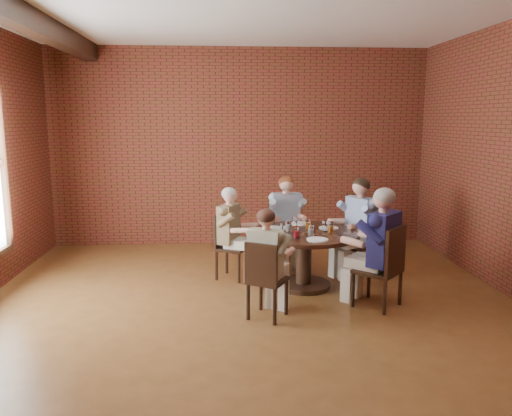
{
  "coord_description": "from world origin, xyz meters",
  "views": [
    {
      "loc": [
        -0.32,
        -5.23,
        2.19
      ],
      "look_at": [
        0.11,
        1.0,
        1.08
      ],
      "focal_mm": 35.0,
      "sensor_mm": 36.0,
      "label": 1
    }
  ],
  "objects": [
    {
      "name": "glass_c",
      "position": [
        0.67,
        1.37,
        0.82
      ],
      "size": [
        0.07,
        0.07,
        0.14
      ],
      "primitive_type": "cylinder",
      "color": "white",
      "rests_on": "dining_table"
    },
    {
      "name": "dining_table",
      "position": [
        0.74,
        1.03,
        0.53
      ],
      "size": [
        1.43,
        1.43,
        0.75
      ],
      "color": "#321D10",
      "rests_on": "floor"
    },
    {
      "name": "glass_h",
      "position": [
        1.07,
        0.96,
        0.82
      ],
      "size": [
        0.07,
        0.07,
        0.14
      ],
      "primitive_type": "cylinder",
      "color": "white",
      "rests_on": "dining_table"
    },
    {
      "name": "smartphone",
      "position": [
        1.16,
        0.82,
        0.75
      ],
      "size": [
        0.07,
        0.13,
        0.01
      ],
      "primitive_type": "cube",
      "rotation": [
        0.0,
        0.0,
        0.02
      ],
      "color": "black",
      "rests_on": "dining_table"
    },
    {
      "name": "glass_g",
      "position": [
        0.78,
        0.78,
        0.82
      ],
      "size": [
        0.07,
        0.07,
        0.14
      ],
      "primitive_type": "cylinder",
      "color": "white",
      "rests_on": "dining_table"
    },
    {
      "name": "diner_e",
      "position": [
        1.5,
        0.3,
        0.71
      ],
      "size": [
        0.91,
        0.91,
        1.42
      ],
      "primitive_type": null,
      "rotation": [
        0.0,
        0.0,
        3.95
      ],
      "color": "#1D1C51",
      "rests_on": "floor"
    },
    {
      "name": "plate_b",
      "position": [
        0.77,
        1.51,
        0.76
      ],
      "size": [
        0.26,
        0.26,
        0.01
      ],
      "primitive_type": "cylinder",
      "color": "white",
      "rests_on": "dining_table"
    },
    {
      "name": "glass_b",
      "position": [
        0.82,
        1.18,
        0.82
      ],
      "size": [
        0.07,
        0.07,
        0.14
      ],
      "primitive_type": "cylinder",
      "color": "white",
      "rests_on": "dining_table"
    },
    {
      "name": "chair_d",
      "position": [
        0.14,
        -0.02,
        0.49
      ],
      "size": [
        0.52,
        0.52,
        0.89
      ],
      "rotation": [
        0.0,
        0.0,
        2.62
      ],
      "color": "#321D10",
      "rests_on": "floor"
    },
    {
      "name": "plate_c",
      "position": [
        0.35,
        1.24,
        0.76
      ],
      "size": [
        0.26,
        0.26,
        0.01
      ],
      "primitive_type": "cylinder",
      "color": "white",
      "rests_on": "dining_table"
    },
    {
      "name": "wall_back",
      "position": [
        0.0,
        3.5,
        1.7
      ],
      "size": [
        7.0,
        0.0,
        7.0
      ],
      "primitive_type": "plane",
      "rotation": [
        1.57,
        0.0,
        0.0
      ],
      "color": "maroon",
      "rests_on": "ground"
    },
    {
      "name": "diner_c",
      "position": [
        -0.18,
        1.47,
        0.64
      ],
      "size": [
        0.76,
        0.7,
        1.27
      ],
      "primitive_type": null,
      "rotation": [
        0.0,
        0.0,
        1.12
      ],
      "color": "brown",
      "rests_on": "floor"
    },
    {
      "name": "floor",
      "position": [
        0.0,
        0.0,
        0.0
      ],
      "size": [
        7.0,
        7.0,
        0.0
      ],
      "primitive_type": "plane",
      "color": "brown",
      "rests_on": "ground"
    },
    {
      "name": "diner_d",
      "position": [
        0.17,
        0.05,
        0.62
      ],
      "size": [
        0.7,
        0.74,
        1.24
      ],
      "primitive_type": null,
      "rotation": [
        0.0,
        0.0,
        2.62
      ],
      "color": "#C1B098",
      "rests_on": "floor"
    },
    {
      "name": "chair_b",
      "position": [
        0.64,
        2.21,
        0.51
      ],
      "size": [
        0.46,
        0.46,
        0.94
      ],
      "rotation": [
        0.0,
        0.0,
        0.08
      ],
      "color": "#321D10",
      "rests_on": "floor"
    },
    {
      "name": "chair_e",
      "position": [
        1.57,
        0.24,
        0.53
      ],
      "size": [
        0.66,
        0.66,
        0.98
      ],
      "rotation": [
        0.0,
        0.0,
        3.95
      ],
      "color": "#321D10",
      "rests_on": "floor"
    },
    {
      "name": "glass_f",
      "position": [
        0.59,
        0.7,
        0.82
      ],
      "size": [
        0.07,
        0.07,
        0.14
      ],
      "primitive_type": "cylinder",
      "color": "white",
      "rests_on": "dining_table"
    },
    {
      "name": "plate_d",
      "position": [
        0.82,
        0.56,
        0.76
      ],
      "size": [
        0.26,
        0.26,
        0.01
      ],
      "primitive_type": "cylinder",
      "color": "white",
      "rests_on": "dining_table"
    },
    {
      "name": "plate_a",
      "position": [
        1.1,
        1.19,
        0.76
      ],
      "size": [
        0.26,
        0.26,
        0.01
      ],
      "primitive_type": "cylinder",
      "color": "white",
      "rests_on": "dining_table"
    },
    {
      "name": "glass_a",
      "position": [
        1.01,
        1.05,
        0.82
      ],
      "size": [
        0.07,
        0.07,
        0.14
      ],
      "primitive_type": "cylinder",
      "color": "white",
      "rests_on": "dining_table"
    },
    {
      "name": "glass_e",
      "position": [
        0.45,
        0.97,
        0.82
      ],
      "size": [
        0.07,
        0.07,
        0.14
      ],
      "primitive_type": "cylinder",
      "color": "white",
      "rests_on": "dining_table"
    },
    {
      "name": "glass_d",
      "position": [
        0.53,
        1.08,
        0.82
      ],
      "size": [
        0.07,
        0.07,
        0.14
      ],
      "primitive_type": "cylinder",
      "color": "white",
      "rests_on": "dining_table"
    },
    {
      "name": "diner_a",
      "position": [
        1.57,
        1.49,
        0.69
      ],
      "size": [
        0.87,
        0.82,
        1.38
      ],
      "primitive_type": null,
      "rotation": [
        0.0,
        0.0,
        -1.06
      ],
      "color": "#436CAF",
      "rests_on": "floor"
    },
    {
      "name": "wall_front",
      "position": [
        0.0,
        -3.5,
        1.7
      ],
      "size": [
        7.0,
        0.0,
        7.0
      ],
      "primitive_type": "plane",
      "rotation": [
        -1.57,
        0.0,
        0.0
      ],
      "color": "maroon",
      "rests_on": "ground"
    },
    {
      "name": "chair_a",
      "position": [
        1.65,
        1.54,
        0.52
      ],
      "size": [
        0.61,
        0.61,
        0.96
      ],
      "rotation": [
        0.0,
        0.0,
        -1.06
      ],
      "color": "#321D10",
      "rests_on": "floor"
    },
    {
      "name": "chair_c",
      "position": [
        -0.25,
        1.5,
        0.49
      ],
      "size": [
        0.53,
        0.53,
        0.9
      ],
      "rotation": [
        0.0,
        0.0,
        1.12
      ],
      "color": "#321D10",
      "rests_on": "floor"
    },
    {
      "name": "diner_b",
      "position": [
        0.65,
        2.12,
        0.67
      ],
      "size": [
        0.59,
        0.7,
        1.34
      ],
      "primitive_type": null,
      "rotation": [
        0.0,
        0.0,
        0.08
      ],
      "color": "#8595AA",
      "rests_on": "floor"
    }
  ]
}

